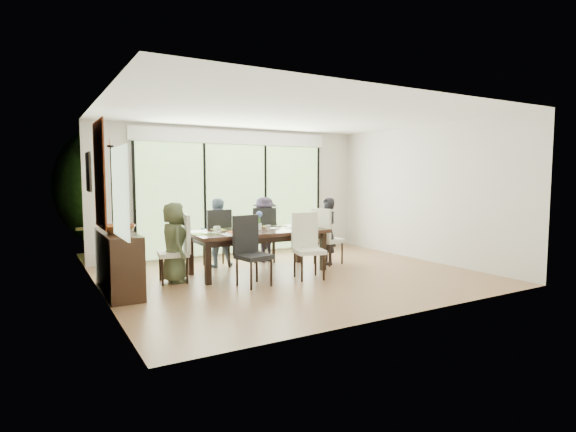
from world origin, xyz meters
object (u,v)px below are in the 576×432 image
chair_far_left (216,238)px  laptop (214,233)px  chair_left_end (173,248)px  cup_a (217,229)px  sideboard (118,262)px  chair_near_left (254,251)px  person_far_right (264,229)px  cup_c (294,225)px  vase (259,226)px  chair_right_end (328,236)px  person_right_end (328,231)px  person_far_left (217,233)px  bowl (118,229)px  cup_b (268,228)px  table_top (258,232)px  chair_near_right (309,246)px  person_left_end (174,242)px

chair_far_left → laptop: bearing=71.2°
chair_left_end → laptop: 0.69m
cup_a → sideboard: sideboard is taller
chair_near_left → person_far_right: size_ratio=0.85×
chair_far_left → sideboard: size_ratio=0.69×
cup_a → cup_c: bearing=-1.9°
chair_left_end → sideboard: bearing=-67.0°
vase → sideboard: (-2.41, -0.27, -0.36)m
chair_right_end → person_right_end: 0.10m
chair_right_end → chair_far_left: 2.13m
cup_a → sideboard: bearing=-167.5°
person_far_left → bowl: bearing=39.5°
bowl → cup_b: bearing=5.0°
cup_b → bowl: size_ratio=0.21×
table_top → chair_far_left: (-0.45, 0.85, -0.17)m
cup_a → sideboard: size_ratio=0.08×
chair_far_left → cup_a: size_ratio=8.87×
person_far_left → vase: (0.50, -0.78, 0.16)m
chair_near_left → cup_c: chair_near_left is taller
cup_a → bowl: 1.73m
chair_near_right → chair_near_left: bearing=-167.3°
chair_far_left → bowl: bearing=35.4°
person_far_right → person_right_end: bearing=131.3°
vase → chair_far_left: bearing=122.0°
person_left_end → cup_a: (0.78, 0.15, 0.15)m
person_far_left → vase: 0.94m
chair_left_end → chair_near_right: bearing=75.3°
chair_near_right → person_far_left: person_far_left is taller
person_left_end → person_far_left: bearing=-47.6°
person_far_right → laptop: person_far_right is taller
laptop → table_top: bearing=-2.3°
table_top → chair_left_end: bearing=180.0°
chair_near_right → person_right_end: 1.31m
person_right_end → person_far_right: size_ratio=1.00×
table_top → sideboard: bearing=-174.7°
cup_c → sideboard: bearing=-174.3°
person_right_end → cup_b: (-1.33, -0.10, 0.15)m
table_top → laptop: laptop is taller
cup_c → sideboard: sideboard is taller
chair_far_left → cup_c: (1.25, -0.75, 0.24)m
chair_far_left → cup_b: bearing=126.3°
person_far_right → cup_c: bearing=102.0°
bowl → person_far_left: bearing=31.0°
cup_a → cup_b: cup_a is taller
chair_left_end → laptop: chair_left_end is taller
person_right_end → cup_c: person_right_end is taller
chair_near_right → person_far_right: bearing=101.0°
chair_far_left → chair_near_left: same height
person_far_left → person_right_end: bearing=165.2°
sideboard → chair_near_right: bearing=-12.8°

